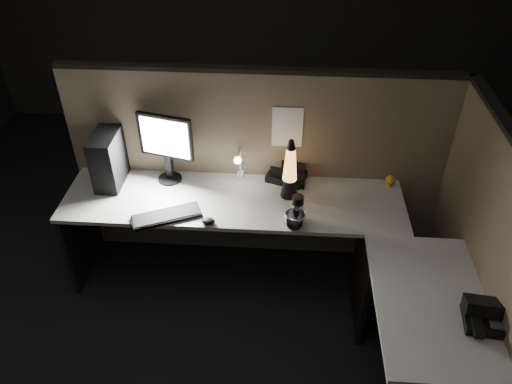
# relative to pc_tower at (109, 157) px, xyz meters

# --- Properties ---
(floor) EXTENTS (6.00, 6.00, 0.00)m
(floor) POSITION_rel_pc_tower_xyz_m (1.02, -0.76, -0.92)
(floor) COLOR black
(floor) RESTS_ON ground
(room_shell) EXTENTS (6.00, 6.00, 6.00)m
(room_shell) POSITION_rel_pc_tower_xyz_m (1.02, -0.76, 0.70)
(room_shell) COLOR silver
(room_shell) RESTS_ON ground
(partition_back) EXTENTS (2.66, 0.06, 1.50)m
(partition_back) POSITION_rel_pc_tower_xyz_m (1.02, 0.17, -0.17)
(partition_back) COLOR brown
(partition_back) RESTS_ON ground
(partition_right) EXTENTS (0.06, 1.66, 1.50)m
(partition_right) POSITION_rel_pc_tower_xyz_m (2.35, -0.66, -0.17)
(partition_right) COLOR brown
(partition_right) RESTS_ON ground
(desk) EXTENTS (2.60, 1.60, 0.73)m
(desk) POSITION_rel_pc_tower_xyz_m (1.20, -0.51, -0.34)
(desk) COLOR #A8A69E
(desk) RESTS_ON ground
(pc_tower) EXTENTS (0.16, 0.36, 0.38)m
(pc_tower) POSITION_rel_pc_tower_xyz_m (0.00, 0.00, 0.00)
(pc_tower) COLOR black
(pc_tower) RESTS_ON desk
(monitor) EXTENTS (0.39, 0.17, 0.50)m
(monitor) POSITION_rel_pc_tower_xyz_m (0.40, 0.05, 0.11)
(monitor) COLOR black
(monitor) RESTS_ON desk
(keyboard) EXTENTS (0.46, 0.31, 0.02)m
(keyboard) POSITION_rel_pc_tower_xyz_m (0.46, -0.38, -0.18)
(keyboard) COLOR black
(keyboard) RESTS_ON desk
(mouse) EXTENTS (0.09, 0.06, 0.03)m
(mouse) POSITION_rel_pc_tower_xyz_m (0.74, -0.42, -0.17)
(mouse) COLOR black
(mouse) RESTS_ON desk
(clip_lamp) EXTENTS (0.05, 0.20, 0.25)m
(clip_lamp) POSITION_rel_pc_tower_xyz_m (0.89, 0.04, -0.04)
(clip_lamp) COLOR white
(clip_lamp) RESTS_ON desk
(organizer) EXTENTS (0.31, 0.29, 0.19)m
(organizer) POSITION_rel_pc_tower_xyz_m (1.23, 0.12, -0.15)
(organizer) COLOR black
(organizer) RESTS_ON desk
(lava_lamp) EXTENTS (0.12, 0.12, 0.43)m
(lava_lamp) POSITION_rel_pc_tower_xyz_m (1.24, -0.09, -0.01)
(lava_lamp) COLOR black
(lava_lamp) RESTS_ON desk
(travel_mug) EXTENTS (0.08, 0.08, 0.18)m
(travel_mug) POSITION_rel_pc_tower_xyz_m (1.30, -0.33, -0.10)
(travel_mug) COLOR black
(travel_mug) RESTS_ON desk
(steel_mug) EXTENTS (0.17, 0.17, 0.11)m
(steel_mug) POSITION_rel_pc_tower_xyz_m (1.28, -0.42, -0.14)
(steel_mug) COLOR silver
(steel_mug) RESTS_ON desk
(figurine) EXTENTS (0.06, 0.06, 0.06)m
(figurine) POSITION_rel_pc_tower_xyz_m (1.94, 0.07, -0.14)
(figurine) COLOR yellow
(figurine) RESTS_ON desk
(pinned_paper) EXTENTS (0.21, 0.00, 0.29)m
(pinned_paper) POSITION_rel_pc_tower_xyz_m (1.21, 0.13, 0.21)
(pinned_paper) COLOR white
(pinned_paper) RESTS_ON partition_back
(desk_phone) EXTENTS (0.24, 0.25, 0.13)m
(desk_phone) POSITION_rel_pc_tower_xyz_m (2.26, -1.08, -0.14)
(desk_phone) COLOR black
(desk_phone) RESTS_ON desk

